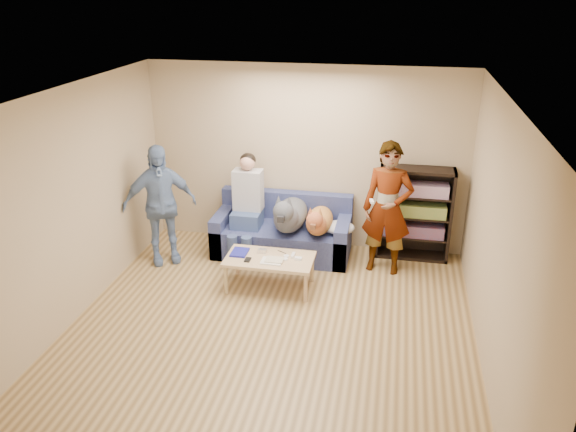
% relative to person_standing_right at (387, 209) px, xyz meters
% --- Properties ---
extents(ground, '(5.00, 5.00, 0.00)m').
position_rel_person_standing_right_xyz_m(ground, '(-1.19, -1.84, -0.88)').
color(ground, olive).
rests_on(ground, ground).
extents(ceiling, '(5.00, 5.00, 0.00)m').
position_rel_person_standing_right_xyz_m(ceiling, '(-1.19, -1.84, 1.72)').
color(ceiling, white).
rests_on(ceiling, ground).
extents(wall_back, '(4.50, 0.00, 4.50)m').
position_rel_person_standing_right_xyz_m(wall_back, '(-1.19, 0.66, 0.42)').
color(wall_back, tan).
rests_on(wall_back, ground).
extents(wall_front, '(4.50, 0.00, 4.50)m').
position_rel_person_standing_right_xyz_m(wall_front, '(-1.19, -4.34, 0.42)').
color(wall_front, tan).
rests_on(wall_front, ground).
extents(wall_left, '(0.00, 5.00, 5.00)m').
position_rel_person_standing_right_xyz_m(wall_left, '(-3.44, -1.84, 0.42)').
color(wall_left, tan).
rests_on(wall_left, ground).
extents(wall_right, '(0.00, 5.00, 5.00)m').
position_rel_person_standing_right_xyz_m(wall_right, '(1.06, -1.84, 0.42)').
color(wall_right, tan).
rests_on(wall_right, ground).
extents(blanket, '(0.43, 0.37, 0.15)m').
position_rel_person_standing_right_xyz_m(blanket, '(-0.63, 0.14, -0.38)').
color(blanket, '#B5B5BA').
rests_on(blanket, sofa).
extents(person_standing_right, '(0.69, 0.49, 1.77)m').
position_rel_person_standing_right_xyz_m(person_standing_right, '(0.00, 0.00, 0.00)').
color(person_standing_right, gray).
rests_on(person_standing_right, ground).
extents(person_standing_left, '(1.05, 0.85, 1.66)m').
position_rel_person_standing_right_xyz_m(person_standing_left, '(-3.01, -0.32, -0.05)').
color(person_standing_left, '#7997C2').
rests_on(person_standing_left, ground).
extents(held_controller, '(0.07, 0.13, 0.03)m').
position_rel_person_standing_right_xyz_m(held_controller, '(-0.20, -0.20, 0.16)').
color(held_controller, white).
rests_on(held_controller, person_standing_right).
extents(notebook_blue, '(0.20, 0.26, 0.03)m').
position_rel_person_standing_right_xyz_m(notebook_blue, '(-1.80, -0.72, -0.45)').
color(notebook_blue, '#1B1E96').
rests_on(notebook_blue, coffee_table).
extents(papers, '(0.26, 0.20, 0.02)m').
position_rel_person_standing_right_xyz_m(papers, '(-1.35, -0.87, -0.46)').
color(papers, white).
rests_on(papers, coffee_table).
extents(magazine, '(0.22, 0.17, 0.01)m').
position_rel_person_standing_right_xyz_m(magazine, '(-1.32, -0.85, -0.44)').
color(magazine, beige).
rests_on(magazine, coffee_table).
extents(camera_silver, '(0.11, 0.06, 0.05)m').
position_rel_person_standing_right_xyz_m(camera_silver, '(-1.52, -0.65, -0.44)').
color(camera_silver, silver).
rests_on(camera_silver, coffee_table).
extents(controller_a, '(0.04, 0.13, 0.03)m').
position_rel_person_standing_right_xyz_m(controller_a, '(-1.12, -0.67, -0.45)').
color(controller_a, white).
rests_on(controller_a, coffee_table).
extents(controller_b, '(0.09, 0.06, 0.03)m').
position_rel_person_standing_right_xyz_m(controller_b, '(-1.04, -0.75, -0.45)').
color(controller_b, white).
rests_on(controller_b, coffee_table).
extents(headphone_cup_a, '(0.07, 0.07, 0.02)m').
position_rel_person_standing_right_xyz_m(headphone_cup_a, '(-1.20, -0.79, -0.45)').
color(headphone_cup_a, white).
rests_on(headphone_cup_a, coffee_table).
extents(headphone_cup_b, '(0.07, 0.07, 0.02)m').
position_rel_person_standing_right_xyz_m(headphone_cup_b, '(-1.20, -0.71, -0.45)').
color(headphone_cup_b, white).
rests_on(headphone_cup_b, coffee_table).
extents(pen_orange, '(0.13, 0.06, 0.01)m').
position_rel_person_standing_right_xyz_m(pen_orange, '(-1.42, -0.93, -0.46)').
color(pen_orange, gold).
rests_on(pen_orange, coffee_table).
extents(pen_black, '(0.13, 0.08, 0.01)m').
position_rel_person_standing_right_xyz_m(pen_black, '(-1.28, -0.59, -0.46)').
color(pen_black, black).
rests_on(pen_black, coffee_table).
extents(wallet, '(0.07, 0.12, 0.02)m').
position_rel_person_standing_right_xyz_m(wallet, '(-1.65, -0.89, -0.46)').
color(wallet, black).
rests_on(wallet, coffee_table).
extents(sofa, '(1.90, 0.85, 0.82)m').
position_rel_person_standing_right_xyz_m(sofa, '(-1.44, 0.26, -0.60)').
color(sofa, '#515B93').
rests_on(sofa, ground).
extents(person_seated, '(0.40, 0.73, 1.47)m').
position_rel_person_standing_right_xyz_m(person_seated, '(-1.92, 0.13, -0.11)').
color(person_seated, '#3C5784').
rests_on(person_seated, sofa).
extents(dog_gray, '(0.45, 1.27, 0.65)m').
position_rel_person_standing_right_xyz_m(dog_gray, '(-1.31, 0.09, -0.23)').
color(dog_gray, '#53585F').
rests_on(dog_gray, sofa).
extents(dog_tan, '(0.36, 1.14, 0.52)m').
position_rel_person_standing_right_xyz_m(dog_tan, '(-0.90, 0.06, -0.27)').
color(dog_tan, '#C8813D').
rests_on(dog_tan, sofa).
extents(coffee_table, '(1.10, 0.60, 0.42)m').
position_rel_person_standing_right_xyz_m(coffee_table, '(-1.40, -0.77, -0.51)').
color(coffee_table, '#D3C082').
rests_on(coffee_table, ground).
extents(bookshelf, '(1.00, 0.34, 1.30)m').
position_rel_person_standing_right_xyz_m(bookshelf, '(0.36, 0.49, -0.21)').
color(bookshelf, black).
rests_on(bookshelf, ground).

